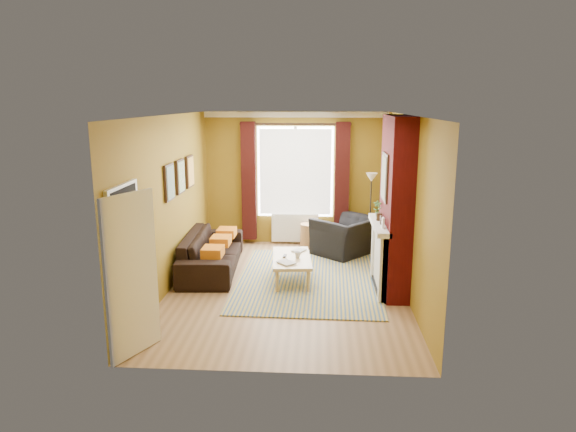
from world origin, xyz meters
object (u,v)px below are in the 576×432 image
(sofa, at_px, (212,252))
(wicker_stool, at_px, (310,236))
(armchair, at_px, (346,236))
(floor_lamp, at_px, (371,190))
(coffee_table, at_px, (292,260))

(sofa, height_order, wicker_stool, sofa)
(wicker_stool, bearing_deg, armchair, -32.88)
(armchair, bearing_deg, sofa, -23.97)
(wicker_stool, distance_m, floor_lamp, 1.60)
(sofa, distance_m, armchair, 2.72)
(wicker_stool, height_order, floor_lamp, floor_lamp)
(floor_lamp, bearing_deg, armchair, -149.97)
(armchair, relative_size, wicker_stool, 2.30)
(sofa, xyz_separation_m, floor_lamp, (2.97, 1.42, 0.93))
(coffee_table, bearing_deg, wicker_stool, 77.66)
(wicker_stool, xyz_separation_m, floor_lamp, (1.23, -0.19, 1.02))
(armchair, bearing_deg, coffee_table, 9.67)
(sofa, distance_m, wicker_stool, 2.37)
(coffee_table, bearing_deg, floor_lamp, 46.74)
(wicker_stool, relative_size, floor_lamp, 0.31)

